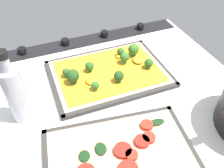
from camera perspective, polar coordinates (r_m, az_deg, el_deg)
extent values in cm
cube|color=silver|center=(70.00, 1.66, -4.33)|extent=(76.20, 71.86, 3.00)
cube|color=black|center=(92.79, -6.27, 10.17)|extent=(73.15, 7.00, 0.80)
cylinder|color=black|center=(99.53, 6.68, 13.38)|extent=(2.80, 2.80, 1.80)
cylinder|color=black|center=(94.03, -1.80, 11.81)|extent=(2.80, 2.80, 1.80)
cylinder|color=black|center=(90.79, -10.98, 9.80)|extent=(2.80, 2.80, 1.80)
cylinder|color=black|center=(90.05, -20.46, 7.44)|extent=(2.80, 2.80, 1.80)
cube|color=#33302D|center=(76.29, -0.78, 2.21)|extent=(35.85, 26.12, 0.50)
cube|color=#33302D|center=(85.36, -3.76, 7.39)|extent=(35.72, 1.39, 1.30)
cube|color=#33302D|center=(67.67, 2.95, -3.82)|extent=(35.72, 1.39, 1.30)
cube|color=#33302D|center=(82.34, 10.56, 5.21)|extent=(1.34, 25.94, 1.30)
cube|color=#33302D|center=(73.32, -13.49, -0.78)|extent=(1.34, 25.94, 1.30)
cube|color=beige|center=(75.81, -0.78, 2.64)|extent=(33.44, 23.71, 1.00)
cube|color=gold|center=(75.36, -0.79, 3.05)|extent=(30.76, 21.34, 0.40)
cone|color=#4D8B3F|center=(74.07, -10.65, 2.02)|extent=(1.25, 1.25, 0.89)
sphere|color=#2D5B23|center=(73.26, -10.78, 2.80)|extent=(2.27, 2.27, 2.27)
cone|color=#4D8B3F|center=(75.08, -5.24, 3.31)|extent=(1.47, 1.47, 0.90)
sphere|color=#2D5B23|center=(74.18, -5.31, 4.19)|extent=(2.68, 2.68, 2.68)
cone|color=#427635|center=(71.53, -9.03, 0.73)|extent=(2.06, 2.06, 1.22)
sphere|color=#264C1C|center=(70.23, -9.20, 1.96)|extent=(3.75, 3.75, 3.75)
cone|color=#5B9F46|center=(81.52, 5.03, 7.01)|extent=(1.97, 1.97, 1.19)
sphere|color=#386B28|center=(80.42, 5.12, 8.14)|extent=(3.58, 3.58, 3.58)
cone|color=#5B9F46|center=(68.70, -3.91, -1.06)|extent=(1.27, 1.27, 0.82)
sphere|color=#386B28|center=(67.83, -3.96, -0.28)|extent=(2.31, 2.31, 2.31)
cone|color=#4D8B3F|center=(81.27, 2.02, 6.89)|extent=(1.33, 1.33, 0.84)
sphere|color=#2D5B23|center=(80.51, 2.04, 7.66)|extent=(2.42, 2.42, 2.42)
cone|color=#4D8B3F|center=(76.89, 8.54, 4.04)|extent=(1.52, 1.52, 0.87)
sphere|color=#2D5B23|center=(76.00, 8.65, 4.91)|extent=(2.76, 2.76, 2.76)
cone|color=#427635|center=(71.13, 1.60, 0.95)|extent=(1.62, 1.62, 1.01)
sphere|color=#264C1C|center=(70.07, 1.63, 1.94)|extent=(2.95, 2.95, 2.95)
cone|color=#5B9F46|center=(78.08, 2.95, 5.35)|extent=(1.66, 1.66, 1.20)
sphere|color=#386B28|center=(77.06, 3.00, 6.38)|extent=(3.03, 3.03, 3.03)
ellipsoid|color=gold|center=(79.01, 6.11, 5.64)|extent=(3.94, 4.39, 1.40)
ellipsoid|color=gold|center=(71.00, -5.14, 0.67)|extent=(3.11, 3.68, 1.16)
ellipsoid|color=gold|center=(80.71, 1.85, 6.64)|extent=(3.62, 3.11, 1.07)
cube|color=#33302D|center=(56.99, 2.10, -17.26)|extent=(36.79, 27.75, 0.50)
cube|color=#33302D|center=(62.76, -0.59, -8.61)|extent=(33.74, 5.88, 1.30)
cube|color=#33302D|center=(61.35, 17.41, -13.19)|extent=(4.41, 23.23, 1.30)
cube|color=#E6AD81|center=(56.39, 2.11, -16.90)|extent=(34.08, 25.04, 0.90)
cylinder|color=red|center=(58.70, 8.66, -12.39)|extent=(3.12, 3.12, 1.00)
cylinder|color=#B22319|center=(57.90, 7.07, -13.26)|extent=(3.57, 3.57, 1.00)
cylinder|color=red|center=(60.85, 8.17, -9.58)|extent=(3.05, 3.05, 1.00)
cylinder|color=red|center=(55.71, 4.61, -16.34)|extent=(2.81, 2.81, 1.00)
cylinder|color=#B22319|center=(56.22, 2.57, -15.36)|extent=(4.09, 4.09, 1.00)
ellipsoid|color=#193819|center=(61.99, 10.49, -8.82)|extent=(4.16, 2.41, 0.60)
ellipsoid|color=#193819|center=(55.89, -6.52, -16.47)|extent=(3.07, 3.39, 0.60)
ellipsoid|color=#193819|center=(56.59, -2.67, -14.96)|extent=(2.94, 3.71, 0.60)
cylinder|color=#B7BCC6|center=(63.10, -21.52, -2.56)|extent=(5.13, 5.13, 15.62)
cylinder|color=#B7BCC6|center=(57.26, -23.89, 4.26)|extent=(2.31, 2.31, 3.50)
cylinder|color=black|center=(55.88, -24.60, 6.31)|extent=(2.57, 2.57, 1.60)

